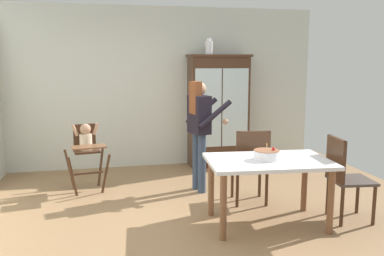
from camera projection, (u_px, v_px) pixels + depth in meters
ground_plane at (200, 219)px, 4.78m from camera, size 6.24×6.24×0.00m
wall_back at (164, 87)px, 7.10m from camera, size 5.32×0.06×2.70m
china_cabinet at (218, 110)px, 7.10m from camera, size 1.05×0.48×1.90m
ceramic_vase at (209, 47)px, 6.90m from camera, size 0.13×0.13×0.27m
high_chair_with_toddler at (86, 145)px, 5.72m from camera, size 0.65×0.75×0.95m
adult_person at (200, 122)px, 5.67m from camera, size 0.58×0.57×1.53m
dining_table at (268, 169)px, 4.54m from camera, size 1.39×0.97×0.74m
birthday_cake at (267, 155)px, 4.50m from camera, size 0.28×0.28×0.19m
dining_chair_far_side at (251, 162)px, 5.19m from camera, size 0.50×0.50×0.96m
dining_chair_right_end at (343, 173)px, 4.67m from camera, size 0.49×0.49×0.96m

